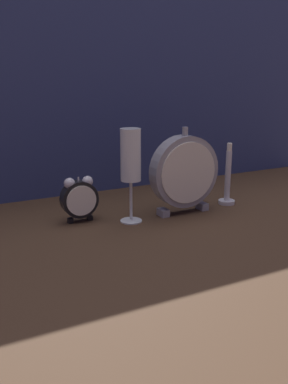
{
  "coord_description": "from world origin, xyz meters",
  "views": [
    {
      "loc": [
        -0.47,
        -0.83,
        0.34
      ],
      "look_at": [
        0.0,
        0.08,
        0.05
      ],
      "focal_mm": 40.0,
      "sensor_mm": 36.0,
      "label": 1
    }
  ],
  "objects_px": {
    "brass_candlestick": "(227,183)",
    "champagne_flute": "(131,161)",
    "mantel_clock_silver": "(184,172)",
    "alarm_clock_twin_bell": "(79,197)"
  },
  "relations": [
    {
      "from": "alarm_clock_twin_bell",
      "to": "mantel_clock_silver",
      "type": "xyz_separation_m",
      "value": [
        0.25,
        -0.06,
        0.05
      ]
    },
    {
      "from": "mantel_clock_silver",
      "to": "brass_candlestick",
      "type": "height_order",
      "value": "mantel_clock_silver"
    },
    {
      "from": "brass_candlestick",
      "to": "alarm_clock_twin_bell",
      "type": "bearing_deg",
      "value": 173.88
    },
    {
      "from": "alarm_clock_twin_bell",
      "to": "mantel_clock_silver",
      "type": "distance_m",
      "value": 0.26
    },
    {
      "from": "mantel_clock_silver",
      "to": "champagne_flute",
      "type": "relative_size",
      "value": 0.98
    },
    {
      "from": "alarm_clock_twin_bell",
      "to": "champagne_flute",
      "type": "distance_m",
      "value": 0.15
    },
    {
      "from": "alarm_clock_twin_bell",
      "to": "mantel_clock_silver",
      "type": "relative_size",
      "value": 0.5
    },
    {
      "from": "mantel_clock_silver",
      "to": "brass_candlestick",
      "type": "xyz_separation_m",
      "value": [
        0.14,
        0.01,
        -0.05
      ]
    },
    {
      "from": "brass_candlestick",
      "to": "champagne_flute",
      "type": "bearing_deg",
      "value": -177.64
    },
    {
      "from": "mantel_clock_silver",
      "to": "champagne_flute",
      "type": "xyz_separation_m",
      "value": [
        -0.15,
        0.0,
        0.04
      ]
    }
  ]
}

